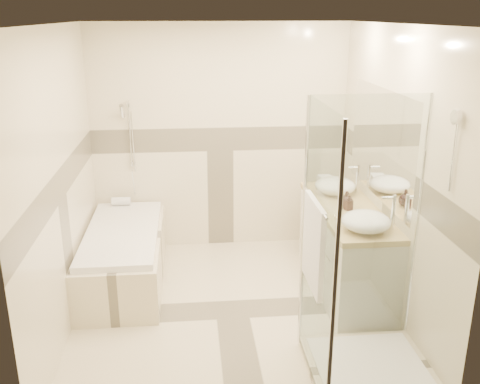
{
  "coord_description": "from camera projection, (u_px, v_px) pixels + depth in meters",
  "views": [
    {
      "loc": [
        -0.35,
        -4.28,
        2.58
      ],
      "look_at": [
        0.1,
        0.25,
        1.05
      ],
      "focal_mm": 40.0,
      "sensor_mm": 36.0,
      "label": 1
    }
  ],
  "objects": [
    {
      "name": "room",
      "position": [
        237.0,
        178.0,
        4.51
      ],
      "size": [
        2.82,
        3.02,
        2.52
      ],
      "color": "beige",
      "rests_on": "ground"
    },
    {
      "name": "bathtub",
      "position": [
        124.0,
        253.0,
        5.32
      ],
      "size": [
        0.75,
        1.7,
        0.56
      ],
      "color": "beige",
      "rests_on": "ground"
    },
    {
      "name": "vanity",
      "position": [
        345.0,
        248.0,
        5.15
      ],
      "size": [
        0.58,
        1.62,
        0.85
      ],
      "color": "silver",
      "rests_on": "ground"
    },
    {
      "name": "shower_enclosure",
      "position": [
        356.0,
        313.0,
        3.9
      ],
      "size": [
        0.96,
        0.93,
        2.04
      ],
      "color": "beige",
      "rests_on": "ground"
    },
    {
      "name": "vessel_sink_near",
      "position": [
        335.0,
        186.0,
        5.36
      ],
      "size": [
        0.41,
        0.41,
        0.16
      ],
      "primitive_type": "ellipsoid",
      "color": "white",
      "rests_on": "vanity"
    },
    {
      "name": "vessel_sink_far",
      "position": [
        366.0,
        221.0,
        4.45
      ],
      "size": [
        0.41,
        0.41,
        0.16
      ],
      "primitive_type": "ellipsoid",
      "color": "white",
      "rests_on": "vanity"
    },
    {
      "name": "faucet_near",
      "position": [
        357.0,
        177.0,
        5.35
      ],
      "size": [
        0.12,
        0.03,
        0.29
      ],
      "color": "silver",
      "rests_on": "vanity"
    },
    {
      "name": "faucet_far",
      "position": [
        392.0,
        210.0,
        4.44
      ],
      "size": [
        0.13,
        0.03,
        0.31
      ],
      "color": "silver",
      "rests_on": "vanity"
    },
    {
      "name": "amenity_bottle_a",
      "position": [
        349.0,
        203.0,
        4.92
      ],
      "size": [
        0.08,
        0.08,
        0.14
      ],
      "primitive_type": "imported",
      "rotation": [
        0.0,
        0.0,
        0.37
      ],
      "color": "black",
      "rests_on": "vanity"
    },
    {
      "name": "amenity_bottle_b",
      "position": [
        347.0,
        199.0,
        4.98
      ],
      "size": [
        0.13,
        0.13,
        0.16
      ],
      "primitive_type": "imported",
      "rotation": [
        0.0,
        0.0,
        0.09
      ],
      "color": "black",
      "rests_on": "vanity"
    },
    {
      "name": "folded_towels",
      "position": [
        327.0,
        181.0,
        5.68
      ],
      "size": [
        0.17,
        0.25,
        0.07
      ],
      "primitive_type": "cube",
      "rotation": [
        0.0,
        0.0,
        0.13
      ],
      "color": "silver",
      "rests_on": "vanity"
    },
    {
      "name": "rolled_towel",
      "position": [
        121.0,
        201.0,
        5.89
      ],
      "size": [
        0.2,
        0.09,
        0.09
      ],
      "primitive_type": "cylinder",
      "rotation": [
        0.0,
        1.57,
        0.0
      ],
      "color": "silver",
      "rests_on": "bathtub"
    }
  ]
}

